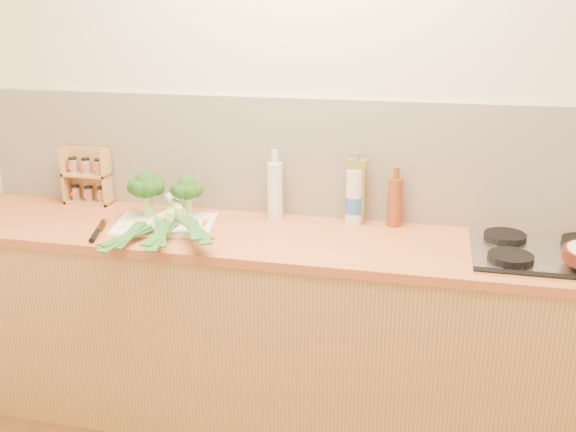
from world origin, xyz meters
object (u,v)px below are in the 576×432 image
chefs_knife (96,233)px  spice_rack (89,179)px  gas_hob (548,253)px  chopping_board (165,224)px

chefs_knife → spice_rack: bearing=104.3°
gas_hob → chopping_board: size_ratio=1.35×
gas_hob → spice_rack: size_ratio=2.10×
chopping_board → spice_rack: 0.57m
chopping_board → chefs_knife: (-0.23, -0.18, 0.00)m
chefs_knife → spice_rack: 0.52m
gas_hob → chefs_knife: (-1.83, -0.18, -0.01)m
gas_hob → chopping_board: 1.60m
spice_rack → chefs_knife: bearing=-57.9°
chopping_board → gas_hob: bearing=-11.2°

